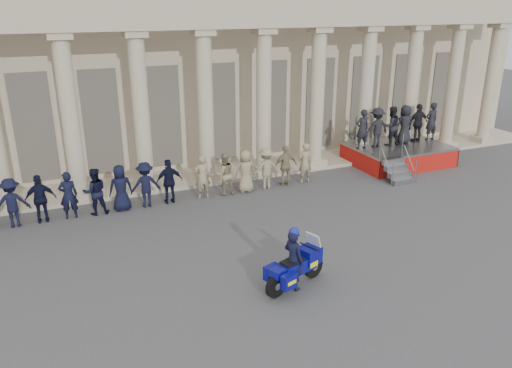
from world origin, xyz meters
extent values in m
plane|color=#3F3F42|center=(0.00, 0.00, 0.00)|extent=(90.00, 90.00, 0.00)
cube|color=tan|center=(0.00, 15.00, 4.50)|extent=(40.00, 10.00, 9.00)
cube|color=tan|center=(0.00, 8.80, 0.07)|extent=(40.00, 2.60, 0.15)
cube|color=tan|center=(0.00, 8.00, 6.79)|extent=(35.80, 1.00, 1.00)
cube|color=tan|center=(-6.50, 8.00, 0.30)|extent=(0.90, 0.90, 0.30)
cube|color=tan|center=(-3.90, 8.00, 0.30)|extent=(0.90, 0.90, 0.30)
cylinder|color=tan|center=(-3.90, 8.00, 3.25)|extent=(0.64, 0.64, 5.60)
cube|color=tan|center=(-3.90, 8.00, 6.17)|extent=(0.85, 0.85, 0.24)
cube|color=tan|center=(-1.30, 8.00, 0.30)|extent=(0.90, 0.90, 0.30)
cylinder|color=tan|center=(-1.30, 8.00, 3.25)|extent=(0.64, 0.64, 5.60)
cube|color=tan|center=(-1.30, 8.00, 6.17)|extent=(0.85, 0.85, 0.24)
cube|color=tan|center=(1.30, 8.00, 0.30)|extent=(0.90, 0.90, 0.30)
cylinder|color=tan|center=(1.30, 8.00, 3.25)|extent=(0.64, 0.64, 5.60)
cube|color=tan|center=(1.30, 8.00, 6.17)|extent=(0.85, 0.85, 0.24)
cube|color=tan|center=(3.90, 8.00, 0.30)|extent=(0.90, 0.90, 0.30)
cylinder|color=tan|center=(3.90, 8.00, 3.25)|extent=(0.64, 0.64, 5.60)
cube|color=tan|center=(3.90, 8.00, 6.17)|extent=(0.85, 0.85, 0.24)
cube|color=tan|center=(6.50, 8.00, 0.30)|extent=(0.90, 0.90, 0.30)
cylinder|color=tan|center=(6.50, 8.00, 3.25)|extent=(0.64, 0.64, 5.60)
cube|color=tan|center=(6.50, 8.00, 6.17)|extent=(0.85, 0.85, 0.24)
cube|color=tan|center=(9.10, 8.00, 0.30)|extent=(0.90, 0.90, 0.30)
cylinder|color=tan|center=(9.10, 8.00, 3.25)|extent=(0.64, 0.64, 5.60)
cube|color=tan|center=(9.10, 8.00, 6.17)|extent=(0.85, 0.85, 0.24)
cube|color=tan|center=(11.70, 8.00, 0.30)|extent=(0.90, 0.90, 0.30)
cylinder|color=tan|center=(11.70, 8.00, 3.25)|extent=(0.64, 0.64, 5.60)
cube|color=tan|center=(11.70, 8.00, 6.17)|extent=(0.85, 0.85, 0.24)
cube|color=tan|center=(14.30, 8.00, 0.30)|extent=(0.90, 0.90, 0.30)
cylinder|color=tan|center=(14.30, 8.00, 3.25)|extent=(0.64, 0.64, 5.60)
cube|color=tan|center=(14.30, 8.00, 6.17)|extent=(0.85, 0.85, 0.24)
cube|color=tan|center=(16.90, 8.00, 0.30)|extent=(0.90, 0.90, 0.30)
cylinder|color=tan|center=(16.90, 8.00, 3.25)|extent=(0.64, 0.64, 5.60)
cube|color=tan|center=(16.90, 8.00, 6.17)|extent=(0.85, 0.85, 0.24)
cube|color=black|center=(-5.20, 10.02, 2.55)|extent=(1.30, 0.12, 4.20)
cube|color=black|center=(-2.60, 10.02, 2.55)|extent=(1.30, 0.12, 4.20)
cube|color=black|center=(0.00, 10.02, 2.55)|extent=(1.30, 0.12, 4.20)
cube|color=black|center=(2.60, 10.02, 2.55)|extent=(1.30, 0.12, 4.20)
cube|color=black|center=(5.20, 10.02, 2.55)|extent=(1.30, 0.12, 4.20)
cube|color=black|center=(7.80, 10.02, 2.55)|extent=(1.30, 0.12, 4.20)
cube|color=black|center=(10.40, 10.02, 2.55)|extent=(1.30, 0.12, 4.20)
cube|color=black|center=(13.00, 10.02, 2.55)|extent=(1.30, 0.12, 4.20)
cube|color=black|center=(15.60, 10.02, 2.55)|extent=(1.30, 0.12, 4.20)
imported|color=black|center=(-6.17, 6.38, 0.87)|extent=(1.12, 0.65, 1.74)
imported|color=black|center=(-5.26, 6.38, 0.87)|extent=(1.02, 0.42, 1.74)
imported|color=black|center=(-4.36, 6.38, 0.87)|extent=(0.63, 0.42, 1.74)
imported|color=black|center=(-3.45, 6.38, 0.87)|extent=(0.85, 0.66, 1.74)
imported|color=black|center=(-2.55, 6.38, 0.87)|extent=(0.85, 0.55, 1.74)
imported|color=black|center=(-1.64, 6.38, 0.87)|extent=(1.12, 0.65, 1.74)
imported|color=black|center=(-0.73, 6.38, 0.87)|extent=(1.02, 0.42, 1.74)
imported|color=gray|center=(0.57, 6.38, 0.87)|extent=(0.63, 0.42, 1.74)
imported|color=gray|center=(1.48, 6.38, 0.87)|extent=(0.85, 0.66, 1.74)
imported|color=gray|center=(2.38, 6.38, 0.87)|extent=(0.85, 0.55, 1.74)
imported|color=gray|center=(3.29, 6.38, 0.87)|extent=(1.12, 0.65, 1.74)
imported|color=gray|center=(4.20, 6.38, 0.87)|extent=(1.02, 0.42, 1.74)
imported|color=gray|center=(5.10, 6.38, 0.87)|extent=(0.63, 0.42, 1.74)
cube|color=gray|center=(10.49, 7.02, 0.85)|extent=(4.46, 3.19, 0.10)
cube|color=#A0130C|center=(10.49, 5.45, 0.40)|extent=(4.46, 0.04, 0.80)
cube|color=#A0130C|center=(8.28, 7.02, 0.40)|extent=(0.04, 3.19, 0.80)
cube|color=#A0130C|center=(12.70, 7.02, 0.40)|extent=(0.04, 3.19, 0.80)
cube|color=gray|center=(8.86, 4.53, 0.11)|extent=(1.10, 0.28, 0.23)
cube|color=gray|center=(8.86, 4.81, 0.34)|extent=(1.10, 0.28, 0.23)
cube|color=gray|center=(8.86, 5.09, 0.56)|extent=(1.10, 0.28, 0.23)
cube|color=gray|center=(8.86, 5.37, 0.79)|extent=(1.10, 0.28, 0.23)
cylinder|color=gray|center=(10.49, 8.57, 1.40)|extent=(4.46, 0.04, 0.04)
imported|color=black|center=(8.49, 7.22, 1.82)|extent=(0.67, 0.44, 1.83)
imported|color=black|center=(9.29, 7.22, 1.82)|extent=(1.18, 0.68, 1.83)
imported|color=black|center=(10.09, 7.22, 1.82)|extent=(0.89, 0.69, 1.83)
imported|color=black|center=(10.89, 7.22, 1.82)|extent=(0.90, 0.58, 1.83)
imported|color=black|center=(11.69, 7.22, 1.82)|extent=(1.07, 0.45, 1.83)
imported|color=black|center=(12.49, 7.22, 1.82)|extent=(0.67, 0.44, 1.83)
cylinder|color=black|center=(1.59, -0.61, 0.33)|extent=(0.66, 0.35, 0.65)
cylinder|color=black|center=(0.19, -1.12, 0.33)|extent=(0.66, 0.35, 0.65)
cube|color=#0B0D7D|center=(0.94, -0.85, 0.61)|extent=(1.21, 0.78, 0.38)
cube|color=#0B0D7D|center=(1.40, -0.68, 0.77)|extent=(0.69, 0.67, 0.44)
cube|color=silver|center=(1.40, -0.68, 0.54)|extent=(0.30, 0.35, 0.12)
cube|color=#B2BFCC|center=(1.56, -0.62, 1.11)|extent=(0.35, 0.50, 0.53)
cube|color=black|center=(0.75, -0.92, 0.81)|extent=(0.72, 0.53, 0.10)
cube|color=#0B0D7D|center=(0.24, -1.10, 0.69)|extent=(0.44, 0.43, 0.22)
cube|color=#0B0D7D|center=(0.44, -1.36, 0.54)|extent=(0.49, 0.36, 0.40)
cube|color=#ECED0C|center=(0.44, -1.36, 0.54)|extent=(0.36, 0.32, 0.10)
cube|color=#0B0D7D|center=(0.22, -0.77, 0.54)|extent=(0.49, 0.36, 0.40)
cube|color=#ECED0C|center=(0.22, -0.77, 0.54)|extent=(0.36, 0.32, 0.10)
cylinder|color=silver|center=(0.39, -0.79, 0.30)|extent=(0.59, 0.29, 0.10)
cylinder|color=black|center=(1.40, -0.68, 1.01)|extent=(0.27, 0.66, 0.04)
imported|color=black|center=(0.80, -0.90, 0.86)|extent=(0.60, 0.73, 1.71)
sphere|color=navy|center=(0.80, -0.90, 1.66)|extent=(0.28, 0.28, 0.28)
camera|label=1|loc=(-4.74, -11.26, 7.27)|focal=35.00mm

